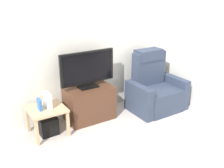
% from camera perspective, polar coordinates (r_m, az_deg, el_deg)
% --- Properties ---
extents(ground_plane, '(6.40, 6.40, 0.00)m').
position_cam_1_polar(ground_plane, '(4.02, 1.15, -12.15)').
color(ground_plane, '#BCB2AD').
extents(wall_back, '(6.40, 0.06, 2.60)m').
position_cam_1_polar(wall_back, '(4.45, -6.82, 9.16)').
color(wall_back, silver).
rests_on(wall_back, ground).
extents(wall_side, '(0.06, 4.48, 2.60)m').
position_cam_1_polar(wall_side, '(4.77, 20.77, 8.73)').
color(wall_side, silver).
rests_on(wall_side, ground).
extents(tv_stand, '(0.79, 0.48, 0.58)m').
position_cam_1_polar(tv_stand, '(4.50, -4.95, -4.22)').
color(tv_stand, '#4C2D1E').
rests_on(tv_stand, ground).
extents(television, '(0.95, 0.20, 0.62)m').
position_cam_1_polar(television, '(4.29, -5.31, 3.32)').
color(television, black).
rests_on(television, tv_stand).
extents(recliner_armchair, '(0.98, 0.78, 1.08)m').
position_cam_1_polar(recliner_armchair, '(4.92, 9.24, -1.13)').
color(recliner_armchair, '#2D384C').
rests_on(recliner_armchair, ground).
extents(side_table, '(0.54, 0.54, 0.44)m').
position_cam_1_polar(side_table, '(4.14, -14.02, -5.89)').
color(side_table, tan).
rests_on(side_table, ground).
extents(subwoofer_box, '(0.27, 0.27, 0.27)m').
position_cam_1_polar(subwoofer_box, '(4.24, -13.74, -8.75)').
color(subwoofer_box, black).
rests_on(subwoofer_box, ground).
extents(book_upright, '(0.04, 0.14, 0.18)m').
position_cam_1_polar(book_upright, '(4.03, -15.46, -4.31)').
color(book_upright, '#3366B2').
rests_on(book_upright, side_table).
extents(game_console, '(0.07, 0.20, 0.23)m').
position_cam_1_polar(game_console, '(4.08, -13.82, -3.42)').
color(game_console, white).
rests_on(game_console, side_table).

